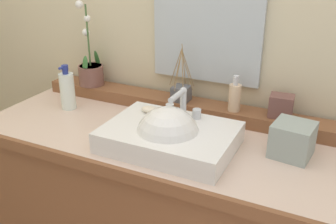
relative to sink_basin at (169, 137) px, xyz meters
name	(u,v)px	position (x,y,z in m)	size (l,w,h in m)	color
vanity_cabinet	(165,223)	(-0.06, 0.09, -0.47)	(1.48, 0.60, 0.86)	brown
back_ledge	(188,107)	(-0.06, 0.32, -0.01)	(1.39, 0.12, 0.05)	brown
sink_basin	(169,137)	(0.00, 0.00, 0.00)	(0.45, 0.33, 0.26)	white
soap_bar	(150,109)	(-0.12, 0.10, 0.05)	(0.07, 0.04, 0.02)	beige
potted_plant	(91,70)	(-0.56, 0.31, 0.09)	(0.12, 0.12, 0.39)	brown
soap_dispenser	(235,97)	(0.14, 0.30, 0.07)	(0.05, 0.05, 0.15)	beige
reed_diffuser	(181,93)	(-0.09, 0.31, 0.05)	(0.11, 0.10, 0.24)	#56565A
trinket_box	(281,106)	(0.32, 0.32, 0.06)	(0.09, 0.07, 0.09)	brown
lotion_bottle	(67,90)	(-0.55, 0.13, 0.04)	(0.06, 0.07, 0.20)	white
tissue_box	(292,140)	(0.40, 0.13, 0.02)	(0.13, 0.13, 0.12)	#95A29A
mirror	(207,17)	(-0.02, 0.38, 0.36)	(0.47, 0.02, 0.53)	silver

